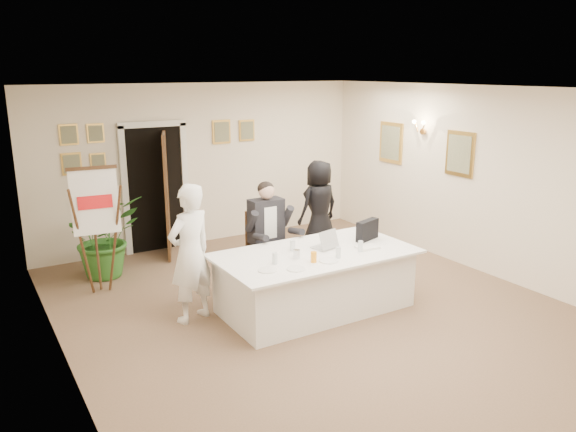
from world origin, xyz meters
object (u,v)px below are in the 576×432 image
(oj_glass, at_px, (314,257))
(laptop, at_px, (324,237))
(standing_woman, at_px, (319,206))
(potted_palm, at_px, (103,237))
(laptop_bag, at_px, (367,230))
(flip_chart, at_px, (97,237))
(standing_man, at_px, (190,254))
(conference_table, at_px, (315,280))
(steel_jug, at_px, (297,254))
(seated_man, at_px, (268,233))
(paper_stack, at_px, (367,247))

(oj_glass, bearing_deg, laptop, 43.64)
(standing_woman, relative_size, laptop, 4.62)
(laptop, bearing_deg, potted_palm, 117.55)
(laptop_bag, height_order, oj_glass, laptop_bag)
(flip_chart, distance_m, oj_glass, 3.05)
(flip_chart, distance_m, standing_man, 1.65)
(laptop, bearing_deg, oj_glass, -149.97)
(laptop, distance_m, laptop_bag, 0.70)
(conference_table, relative_size, steel_jug, 22.99)
(seated_man, bearing_deg, flip_chart, 170.06)
(laptop_bag, relative_size, oj_glass, 3.02)
(seated_man, xyz_separation_m, laptop, (0.29, -0.98, 0.15))
(conference_table, relative_size, oj_glass, 19.46)
(standing_woman, bearing_deg, potted_palm, -17.49)
(seated_man, bearing_deg, oj_glass, -83.34)
(seated_man, xyz_separation_m, standing_woman, (1.51, 0.94, 0.02))
(standing_woman, distance_m, potted_palm, 3.51)
(flip_chart, xyz_separation_m, oj_glass, (2.01, -2.29, 0.03))
(seated_man, xyz_separation_m, oj_glass, (-0.15, -1.39, 0.08))
(standing_man, relative_size, laptop, 5.12)
(flip_chart, xyz_separation_m, laptop_bag, (3.14, -1.89, 0.10))
(steel_jug, bearing_deg, laptop_bag, 7.81)
(seated_man, bearing_deg, standing_man, -145.36)
(seated_man, height_order, potted_palm, seated_man)
(laptop_bag, bearing_deg, paper_stack, -145.86)
(potted_palm, xyz_separation_m, laptop, (2.22, -2.54, 0.31))
(standing_man, relative_size, potted_palm, 1.43)
(seated_man, distance_m, standing_woman, 1.78)
(standing_man, xyz_separation_m, paper_stack, (2.14, -0.74, -0.07))
(oj_glass, relative_size, steel_jug, 1.18)
(flip_chart, relative_size, laptop, 5.20)
(laptop, distance_m, steel_jug, 0.58)
(laptop, height_order, paper_stack, laptop)
(standing_woman, height_order, oj_glass, standing_woman)
(laptop, xyz_separation_m, laptop_bag, (0.70, -0.02, -0.00))
(conference_table, height_order, potted_palm, potted_palm)
(paper_stack, bearing_deg, potted_palm, 133.15)
(conference_table, bearing_deg, potted_palm, 127.38)
(standing_man, relative_size, steel_jug, 15.67)
(standing_woman, distance_m, paper_stack, 2.36)
(conference_table, bearing_deg, flip_chart, 138.63)
(standing_man, bearing_deg, laptop, 146.65)
(flip_chart, xyz_separation_m, steel_jug, (1.91, -2.06, 0.02))
(conference_table, xyz_separation_m, standing_man, (-1.48, 0.52, 0.47))
(seated_man, height_order, oj_glass, seated_man)
(oj_glass, bearing_deg, conference_table, 52.88)
(laptop_bag, bearing_deg, potted_palm, 120.96)
(standing_woman, bearing_deg, standing_man, 20.19)
(potted_palm, distance_m, laptop_bag, 3.90)
(laptop, xyz_separation_m, paper_stack, (0.46, -0.32, -0.12))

